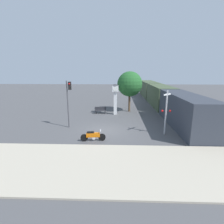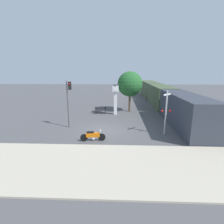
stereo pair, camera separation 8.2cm
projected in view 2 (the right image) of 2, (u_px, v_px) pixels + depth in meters
name	position (u px, v px, depth m)	size (l,w,h in m)	color
ground_plane	(105.00, 130.00, 17.41)	(120.00, 120.00, 0.00)	#4C4C4F
sidewalk_strip	(96.00, 165.00, 10.91)	(36.00, 6.00, 0.10)	#B2A893
motorcycle	(93.00, 136.00, 14.74)	(2.11, 0.49, 0.93)	black
clock_tower	(116.00, 94.00, 23.19)	(0.96, 0.96, 4.12)	white
freight_train	(160.00, 96.00, 29.26)	(2.80, 33.12, 3.40)	#333842
traffic_light	(69.00, 96.00, 17.67)	(0.50, 0.35, 4.85)	#47474C
railroad_crossing_signal	(166.00, 111.00, 15.84)	(0.90, 0.82, 4.11)	#B7B7BC
street_tree	(130.00, 84.00, 24.63)	(3.52, 3.52, 5.73)	brown
bench	(101.00, 110.00, 24.18)	(1.60, 0.44, 0.92)	#2D2D33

